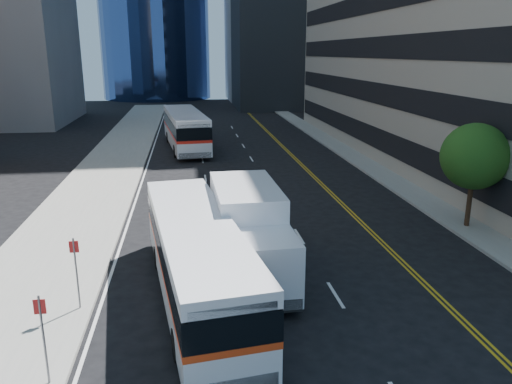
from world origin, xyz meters
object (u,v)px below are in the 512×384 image
street_tree (475,157)px  bus_front (197,257)px  bus_rear (185,129)px  box_truck (250,232)px

street_tree → bus_front: street_tree is taller
bus_rear → box_truck: size_ratio=1.82×
bus_rear → box_truck: 27.50m
bus_rear → bus_front: bearing=-95.8°
box_truck → bus_front: bearing=-141.6°
bus_rear → box_truck: bearing=-91.4°
bus_front → box_truck: 2.70m
street_tree → bus_rear: size_ratio=0.39×
street_tree → box_truck: 12.17m
box_truck → bus_rear: bearing=93.5°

